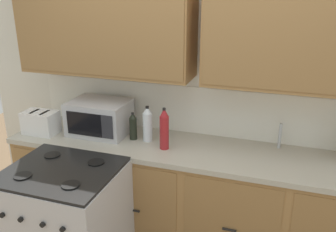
# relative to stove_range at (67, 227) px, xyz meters

# --- Properties ---
(wall_unit) EXTENTS (4.14, 0.40, 2.38)m
(wall_unit) POSITION_rel_stove_range_xyz_m (0.75, 0.83, 1.16)
(wall_unit) COLOR silver
(wall_unit) RESTS_ON ground_plane
(counter_run) EXTENTS (2.97, 0.64, 0.93)m
(counter_run) POSITION_rel_stove_range_xyz_m (0.75, 0.63, 0.01)
(counter_run) COLOR black
(counter_run) RESTS_ON ground_plane
(stove_range) EXTENTS (0.76, 0.68, 0.95)m
(stove_range) POSITION_rel_stove_range_xyz_m (0.00, 0.00, 0.00)
(stove_range) COLOR #B7B7BC
(stove_range) RESTS_ON ground_plane
(microwave) EXTENTS (0.48, 0.37, 0.28)m
(microwave) POSITION_rel_stove_range_xyz_m (-0.06, 0.68, 0.60)
(microwave) COLOR #B7B7BC
(microwave) RESTS_ON counter_run
(toaster) EXTENTS (0.28, 0.18, 0.19)m
(toaster) POSITION_rel_stove_range_xyz_m (-0.53, 0.51, 0.56)
(toaster) COLOR white
(toaster) RESTS_ON counter_run
(sink_faucet) EXTENTS (0.02, 0.02, 0.20)m
(sink_faucet) POSITION_rel_stove_range_xyz_m (1.38, 0.84, 0.56)
(sink_faucet) COLOR #B2B5BA
(sink_faucet) RESTS_ON counter_run
(bottle_red) EXTENTS (0.07, 0.07, 0.33)m
(bottle_red) POSITION_rel_stove_range_xyz_m (0.55, 0.55, 0.62)
(bottle_red) COLOR maroon
(bottle_red) RESTS_ON counter_run
(bottle_clear) EXTENTS (0.08, 0.08, 0.29)m
(bottle_clear) POSITION_rel_stove_range_xyz_m (0.38, 0.65, 0.61)
(bottle_clear) COLOR silver
(bottle_clear) RESTS_ON counter_run
(bottle_dark) EXTENTS (0.06, 0.06, 0.23)m
(bottle_dark) POSITION_rel_stove_range_xyz_m (0.25, 0.64, 0.57)
(bottle_dark) COLOR black
(bottle_dark) RESTS_ON counter_run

